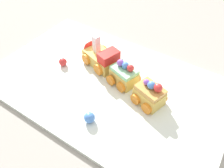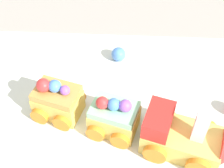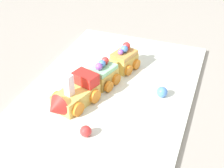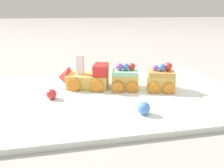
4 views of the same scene
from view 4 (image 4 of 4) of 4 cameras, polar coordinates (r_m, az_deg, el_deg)
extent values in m
plane|color=gray|center=(0.55, 0.25, -3.47)|extent=(10.00, 10.00, 0.00)
cube|color=silver|center=(0.55, 0.25, -2.90)|extent=(0.64, 0.40, 0.01)
cube|color=#E0BC56|center=(0.59, -6.33, 0.87)|extent=(0.12, 0.09, 0.04)
cube|color=red|center=(0.57, -2.91, 3.81)|extent=(0.05, 0.06, 0.03)
cone|color=red|center=(0.60, -12.56, 1.82)|extent=(0.04, 0.06, 0.05)
cube|color=white|center=(0.58, -8.22, 3.41)|extent=(0.02, 0.02, 0.02)
cube|color=white|center=(0.58, -8.30, 5.03)|extent=(0.02, 0.02, 0.02)
cube|color=white|center=(0.58, -8.38, 6.68)|extent=(0.02, 0.02, 0.02)
cylinder|color=orange|center=(0.63, -8.33, 1.76)|extent=(0.03, 0.02, 0.03)
cylinder|color=orange|center=(0.56, -9.94, -0.27)|extent=(0.03, 0.02, 0.03)
cylinder|color=orange|center=(0.62, -3.00, 1.62)|extent=(0.03, 0.02, 0.03)
cylinder|color=orange|center=(0.55, -4.04, -0.47)|extent=(0.03, 0.02, 0.03)
cube|color=#E0BC56|center=(0.58, 3.48, 0.68)|extent=(0.08, 0.07, 0.04)
cube|color=#93DBA3|center=(0.57, 3.53, 3.06)|extent=(0.08, 0.06, 0.01)
sphere|color=red|center=(0.57, 5.19, 4.57)|extent=(0.02, 0.02, 0.02)
sphere|color=#4C84E0|center=(0.57, 3.57, 4.55)|extent=(0.02, 0.02, 0.02)
sphere|color=#9956C6|center=(0.56, 1.94, 4.53)|extent=(0.02, 0.02, 0.02)
cylinder|color=orange|center=(0.61, 1.81, 1.09)|extent=(0.03, 0.02, 0.03)
cylinder|color=orange|center=(0.55, 1.39, -0.71)|extent=(0.03, 0.02, 0.03)
cylinder|color=orange|center=(0.60, 5.37, 0.98)|extent=(0.03, 0.02, 0.03)
cylinder|color=orange|center=(0.55, 5.30, -0.84)|extent=(0.03, 0.02, 0.03)
cube|color=#E0BC56|center=(0.58, 12.55, 0.38)|extent=(0.08, 0.07, 0.04)
cube|color=#CC9347|center=(0.57, 12.73, 2.78)|extent=(0.08, 0.06, 0.01)
sphere|color=red|center=(0.58, 14.35, 4.45)|extent=(0.03, 0.03, 0.02)
sphere|color=#4C84E0|center=(0.57, 12.82, 4.32)|extent=(0.02, 0.02, 0.02)
sphere|color=#9956C6|center=(0.57, 11.21, 4.15)|extent=(0.02, 0.02, 0.01)
cylinder|color=orange|center=(0.61, 10.46, 0.81)|extent=(0.03, 0.02, 0.03)
cylinder|color=orange|center=(0.55, 10.88, -1.02)|extent=(0.03, 0.02, 0.03)
cylinder|color=orange|center=(0.61, 13.98, 0.69)|extent=(0.03, 0.02, 0.03)
cylinder|color=orange|center=(0.56, 14.73, -1.14)|extent=(0.03, 0.02, 0.03)
sphere|color=red|center=(0.53, -15.54, -2.56)|extent=(0.02, 0.02, 0.02)
sphere|color=#4C84E0|center=(0.44, 8.29, -6.26)|extent=(0.03, 0.03, 0.03)
camera|label=1|loc=(0.44, 66.19, 40.35)|focal=35.00mm
camera|label=2|loc=(0.83, -2.29, 32.52)|focal=50.00mm
camera|label=3|loc=(0.60, -80.05, 30.20)|focal=50.00mm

